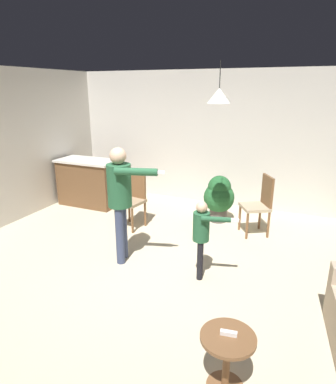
% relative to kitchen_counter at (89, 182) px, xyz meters
% --- Properties ---
extents(ground, '(7.68, 7.68, 0.00)m').
position_rel_kitchen_counter_xyz_m(ground, '(2.45, -2.02, -0.48)').
color(ground, beige).
extents(wall_back, '(6.40, 0.10, 2.70)m').
position_rel_kitchen_counter_xyz_m(wall_back, '(2.45, 1.18, 0.87)').
color(wall_back, beige).
rests_on(wall_back, ground).
extents(kitchen_counter, '(1.26, 0.66, 0.95)m').
position_rel_kitchen_counter_xyz_m(kitchen_counter, '(0.00, 0.00, 0.00)').
color(kitchen_counter, brown).
rests_on(kitchen_counter, ground).
extents(side_table_by_couch, '(0.44, 0.44, 0.52)m').
position_rel_kitchen_counter_xyz_m(side_table_by_couch, '(3.72, -3.29, -0.15)').
color(side_table_by_couch, brown).
rests_on(side_table_by_couch, ground).
extents(person_adult, '(0.83, 0.45, 1.62)m').
position_rel_kitchen_counter_xyz_m(person_adult, '(1.86, -1.78, 0.53)').
color(person_adult, '#384260').
rests_on(person_adult, ground).
extents(person_child, '(0.57, 0.29, 1.04)m').
position_rel_kitchen_counter_xyz_m(person_child, '(3.01, -1.77, 0.17)').
color(person_child, black).
rests_on(person_child, ground).
extents(dining_chair_by_counter, '(0.48, 0.48, 1.00)m').
position_rel_kitchen_counter_xyz_m(dining_chair_by_counter, '(1.40, -0.65, 0.07)').
color(dining_chair_by_counter, brown).
rests_on(dining_chair_by_counter, ground).
extents(dining_chair_near_wall, '(0.58, 0.58, 1.00)m').
position_rel_kitchen_counter_xyz_m(dining_chair_near_wall, '(3.47, -0.11, 0.07)').
color(dining_chair_near_wall, brown).
rests_on(dining_chair_near_wall, ground).
extents(potted_plant_by_wall, '(0.56, 0.56, 0.85)m').
position_rel_kitchen_counter_xyz_m(potted_plant_by_wall, '(2.72, 0.19, -0.01)').
color(potted_plant_by_wall, '#4C4742').
rests_on(potted_plant_by_wall, ground).
extents(spare_remote_on_table, '(0.13, 0.06, 0.04)m').
position_rel_kitchen_counter_xyz_m(spare_remote_on_table, '(3.72, -3.28, 0.06)').
color(spare_remote_on_table, white).
rests_on(spare_remote_on_table, side_table_by_couch).
extents(ceiling_light_pendant, '(0.32, 0.32, 0.55)m').
position_rel_kitchen_counter_xyz_m(ceiling_light_pendant, '(2.91, -0.85, 1.77)').
color(ceiling_light_pendant, silver).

